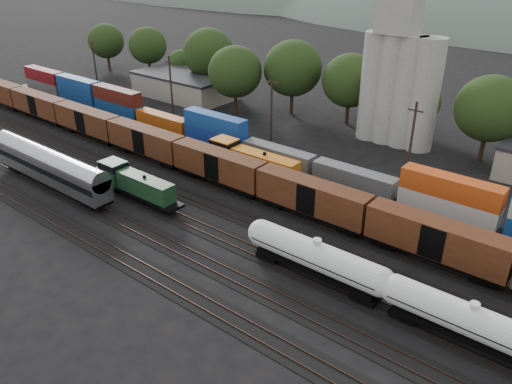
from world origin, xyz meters
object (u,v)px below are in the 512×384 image
Objects in this scene: orange_locomotive at (248,160)px; tank_car_a at (316,257)px; green_locomotive at (132,182)px; passenger_coach at (49,166)px; grain_silo at (399,77)px.

tank_car_a is at bearing -35.26° from orange_locomotive.
green_locomotive is at bearing -116.74° from orange_locomotive.
passenger_coach is at bearing -156.22° from green_locomotive.
grain_silo reaches higher than orange_locomotive.
green_locomotive is at bearing 23.78° from passenger_coach.
green_locomotive is 0.53× the size of grain_silo.
tank_car_a is at bearing 7.10° from passenger_coach.
green_locomotive is at bearing -180.00° from tank_car_a.
orange_locomotive is (7.56, 15.00, 0.21)m from green_locomotive.
passenger_coach is 55.13m from grain_silo.
orange_locomotive is (18.90, 20.00, -0.80)m from passenger_coach.
grain_silo reaches higher than passenger_coach.
orange_locomotive is at bearing 46.62° from passenger_coach.
grain_silo is (29.34, 46.00, 7.90)m from passenger_coach.
tank_car_a is 43.26m from grain_silo.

